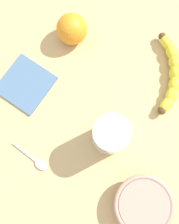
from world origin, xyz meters
TOP-DOWN VIEW (x-y plane):
  - wooden_tabletop at (0.00, 0.00)cm, footprint 120.00×120.00cm
  - banana at (13.44, 15.55)cm, footprint 12.15×21.60cm
  - smoothie_glass at (6.20, -7.98)cm, footprint 8.52×8.52cm
  - ceramic_bowl at (20.77, -18.61)cm, footprint 14.36×14.36cm
  - orange_fruit at (-15.93, 13.26)cm, footprint 8.43×8.43cm
  - teaspoon at (-6.66, -21.95)cm, footprint 11.29×3.22cm
  - folded_napkin at (-20.50, -5.20)cm, footprint 14.08×14.22cm

SIDE VIEW (x-z plane):
  - wooden_tabletop at x=0.00cm, z-range 0.00..3.00cm
  - folded_napkin at x=-20.50cm, z-range 3.00..3.60cm
  - teaspoon at x=-6.66cm, z-range 3.00..3.80cm
  - banana at x=13.44cm, z-range 3.00..6.93cm
  - ceramic_bowl at x=20.77cm, z-range 3.47..8.35cm
  - orange_fruit at x=-15.93cm, z-range 3.00..11.43cm
  - smoothie_glass at x=6.20cm, z-range 2.85..15.71cm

